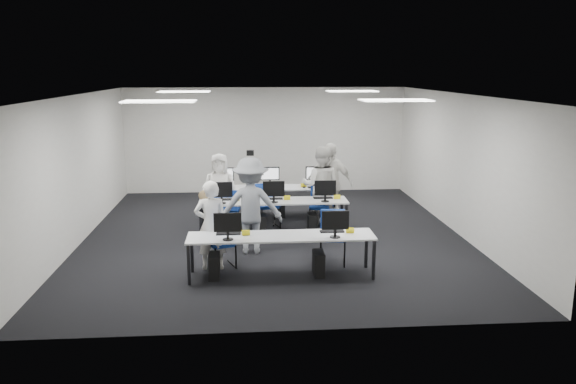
{
  "coord_description": "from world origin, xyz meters",
  "views": [
    {
      "loc": [
        -0.59,
        -11.57,
        3.52
      ],
      "look_at": [
        0.29,
        -0.19,
        1.0
      ],
      "focal_mm": 35.0,
      "sensor_mm": 36.0,
      "label": 1
    }
  ],
  "objects": [
    {
      "name": "chair_1",
      "position": [
        0.99,
        -1.79,
        0.3
      ],
      "size": [
        0.54,
        0.57,
        0.97
      ],
      "rotation": [
        0.0,
        0.0,
        -0.14
      ],
      "color": "navy",
      "rests_on": "ground"
    },
    {
      "name": "dslr_camera",
      "position": [
        -0.49,
        -0.9,
        1.94
      ],
      "size": [
        0.15,
        0.18,
        0.1
      ],
      "primitive_type": "cube",
      "rotation": [
        0.0,
        0.0,
        3.11
      ],
      "color": "black",
      "rests_on": "photographer"
    },
    {
      "name": "desk_back",
      "position": [
        0.0,
        1.6,
        0.68
      ],
      "size": [
        3.2,
        0.7,
        0.73
      ],
      "color": "silver",
      "rests_on": "ground"
    },
    {
      "name": "equipment_front",
      "position": [
        -0.19,
        -2.42,
        0.36
      ],
      "size": [
        2.51,
        0.41,
        1.19
      ],
      "color": "#0B3395",
      "rests_on": "desk_front"
    },
    {
      "name": "chair_2",
      "position": [
        -0.95,
        0.68,
        0.26
      ],
      "size": [
        0.47,
        0.5,
        0.83
      ],
      "rotation": [
        0.0,
        0.0,
        -0.15
      ],
      "color": "navy",
      "rests_on": "ground"
    },
    {
      "name": "chair_5",
      "position": [
        -1.13,
        1.04,
        0.26
      ],
      "size": [
        0.51,
        0.53,
        0.82
      ],
      "rotation": [
        0.0,
        0.0,
        -0.3
      ],
      "color": "navy",
      "rests_on": "ground"
    },
    {
      "name": "student_3",
      "position": [
        1.35,
        1.04,
        0.93
      ],
      "size": [
        1.18,
        0.86,
        1.86
      ],
      "primitive_type": "imported",
      "rotation": [
        0.0,
        0.0,
        -0.42
      ],
      "color": "silver",
      "rests_on": "ground"
    },
    {
      "name": "desk_mid",
      "position": [
        0.0,
        0.2,
        0.68
      ],
      "size": [
        3.2,
        0.7,
        0.73
      ],
      "color": "silver",
      "rests_on": "ground"
    },
    {
      "name": "chair_7",
      "position": [
        1.26,
        1.0,
        0.27
      ],
      "size": [
        0.46,
        0.49,
        0.87
      ],
      "rotation": [
        0.0,
        0.0,
        -0.07
      ],
      "color": "navy",
      "rests_on": "ground"
    },
    {
      "name": "chair_4",
      "position": [
        1.07,
        0.67,
        0.28
      ],
      "size": [
        0.52,
        0.55,
        0.9
      ],
      "rotation": [
        0.0,
        0.0,
        -0.19
      ],
      "color": "navy",
      "rests_on": "ground"
    },
    {
      "name": "student_2",
      "position": [
        -1.18,
        1.05,
        0.82
      ],
      "size": [
        0.85,
        0.59,
        1.64
      ],
      "primitive_type": "imported",
      "rotation": [
        0.0,
        0.0,
        -0.09
      ],
      "color": "silver",
      "rests_on": "ground"
    },
    {
      "name": "desk_front",
      "position": [
        0.0,
        -2.4,
        0.68
      ],
      "size": [
        3.2,
        0.7,
        0.73
      ],
      "color": "silver",
      "rests_on": "ground"
    },
    {
      "name": "student_1",
      "position": [
        1.12,
        0.9,
        0.9
      ],
      "size": [
        1.02,
        0.88,
        1.8
      ],
      "primitive_type": "imported",
      "rotation": [
        0.0,
        0.0,
        2.89
      ],
      "color": "silver",
      "rests_on": "ground"
    },
    {
      "name": "student_0",
      "position": [
        -1.21,
        -1.93,
        0.81
      ],
      "size": [
        0.61,
        0.42,
        1.61
      ],
      "primitive_type": "imported",
      "rotation": [
        0.0,
        0.0,
        3.21
      ],
      "color": "silver",
      "rests_on": "ground"
    },
    {
      "name": "chair_6",
      "position": [
        -0.15,
        0.98,
        0.29
      ],
      "size": [
        0.51,
        0.55,
        0.93
      ],
      "rotation": [
        0.0,
        0.0,
        -0.11
      ],
      "color": "navy",
      "rests_on": "ground"
    },
    {
      "name": "chair_0",
      "position": [
        -1.04,
        -1.85,
        0.27
      ],
      "size": [
        0.55,
        0.57,
        0.85
      ],
      "rotation": [
        0.0,
        0.0,
        0.37
      ],
      "color": "navy",
      "rests_on": "ground"
    },
    {
      "name": "equipment_back",
      "position": [
        0.19,
        1.62,
        0.36
      ],
      "size": [
        2.91,
        0.41,
        1.19
      ],
      "color": "white",
      "rests_on": "desk_back"
    },
    {
      "name": "equipment_mid",
      "position": [
        -0.19,
        0.18,
        0.36
      ],
      "size": [
        2.91,
        0.41,
        1.19
      ],
      "color": "white",
      "rests_on": "desk_mid"
    },
    {
      "name": "room",
      "position": [
        0.0,
        0.0,
        1.5
      ],
      "size": [
        9.0,
        9.02,
        3.0
      ],
      "color": "black",
      "rests_on": "ground"
    },
    {
      "name": "chair_3",
      "position": [
        -0.1,
        0.73,
        0.3
      ],
      "size": [
        0.6,
        0.62,
        0.96
      ],
      "rotation": [
        0.0,
        0.0,
        0.28
      ],
      "color": "navy",
      "rests_on": "ground"
    },
    {
      "name": "handbag",
      "position": [
        -1.45,
        0.22,
        0.86
      ],
      "size": [
        0.34,
        0.25,
        0.25
      ],
      "primitive_type": "ellipsoid",
      "rotation": [
        0.0,
        0.0,
        -0.17
      ],
      "color": "olive",
      "rests_on": "desk_mid"
    },
    {
      "name": "ceiling_panels",
      "position": [
        0.0,
        0.0,
        2.98
      ],
      "size": [
        5.2,
        4.6,
        0.02
      ],
      "color": "white",
      "rests_on": "room"
    },
    {
      "name": "photographer",
      "position": [
        -0.5,
        -1.08,
        0.94
      ],
      "size": [
        1.23,
        0.74,
        1.87
      ],
      "primitive_type": "imported",
      "rotation": [
        0.0,
        0.0,
        3.11
      ],
      "color": "gray",
      "rests_on": "ground"
    }
  ]
}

